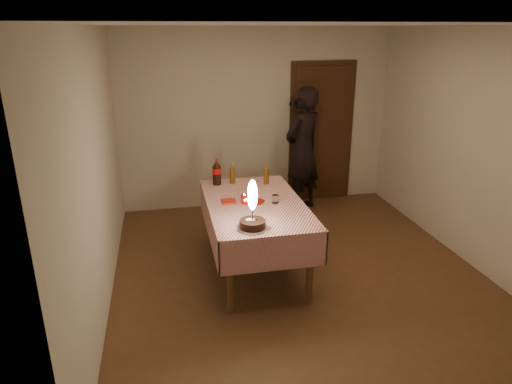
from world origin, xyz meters
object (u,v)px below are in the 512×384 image
at_px(red_plate, 254,201).
at_px(red_cup, 245,199).
at_px(cola_bottle, 217,172).
at_px(photographer, 303,150).
at_px(birthday_cake, 253,215).
at_px(amber_bottle_left, 232,174).
at_px(dining_table, 255,212).
at_px(clear_cup, 275,199).
at_px(amber_bottle_right, 266,174).

bearing_deg(red_plate, red_cup, -165.83).
height_order(cola_bottle, photographer, photographer).
bearing_deg(birthday_cake, red_plate, 76.94).
bearing_deg(red_cup, amber_bottle_left, 92.02).
xyz_separation_m(dining_table, clear_cup, (0.21, -0.06, 0.15)).
distance_m(red_plate, red_cup, 0.12).
bearing_deg(dining_table, red_plate, 99.38).
bearing_deg(red_cup, birthday_cake, -94.19).
distance_m(red_cup, clear_cup, 0.32).
relative_size(cola_bottle, amber_bottle_right, 1.25).
xyz_separation_m(clear_cup, amber_bottle_right, (0.05, 0.64, 0.07)).
xyz_separation_m(dining_table, cola_bottle, (-0.32, 0.68, 0.26)).
distance_m(birthday_cake, red_cup, 0.64).
xyz_separation_m(red_cup, cola_bottle, (-0.21, 0.68, 0.10)).
bearing_deg(amber_bottle_left, red_cup, -87.98).
height_order(cola_bottle, amber_bottle_left, cola_bottle).
relative_size(dining_table, red_cup, 17.20).
height_order(dining_table, clear_cup, clear_cup).
bearing_deg(red_plate, amber_bottle_left, 101.23).
distance_m(dining_table, amber_bottle_left, 0.73).
bearing_deg(red_cup, red_plate, 14.17).
xyz_separation_m(red_cup, amber_bottle_right, (0.37, 0.59, 0.07)).
distance_m(red_plate, amber_bottle_right, 0.63).
bearing_deg(birthday_cake, amber_bottle_left, 89.04).
xyz_separation_m(birthday_cake, photographer, (1.21, 2.31, -0.04)).
bearing_deg(red_plate, dining_table, -80.62).
bearing_deg(dining_table, birthday_cake, -103.76).
height_order(amber_bottle_left, photographer, photographer).
bearing_deg(clear_cup, birthday_cake, -121.97).
bearing_deg(photographer, dining_table, -122.15).
distance_m(amber_bottle_left, photographer, 1.54).
relative_size(clear_cup, cola_bottle, 0.28).
xyz_separation_m(amber_bottle_left, photographer, (1.18, 0.99, -0.03)).
bearing_deg(amber_bottle_right, red_plate, -115.06).
bearing_deg(amber_bottle_left, photographer, 39.82).
height_order(birthday_cake, amber_bottle_left, birthday_cake).
bearing_deg(amber_bottle_left, cola_bottle, -178.18).
bearing_deg(red_cup, cola_bottle, 107.15).
bearing_deg(amber_bottle_right, clear_cup, -94.59).
bearing_deg(cola_bottle, dining_table, -64.60).
bearing_deg(red_plate, photographer, 57.44).
relative_size(amber_bottle_left, amber_bottle_right, 1.00).
bearing_deg(photographer, amber_bottle_right, -126.01).
height_order(birthday_cake, amber_bottle_right, birthday_cake).
xyz_separation_m(dining_table, amber_bottle_right, (0.26, 0.58, 0.23)).
height_order(clear_cup, photographer, photographer).
bearing_deg(amber_bottle_left, clear_cup, -65.12).
bearing_deg(birthday_cake, clear_cup, 58.03).
distance_m(amber_bottle_left, amber_bottle_right, 0.41).
relative_size(birthday_cake, red_cup, 4.74).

